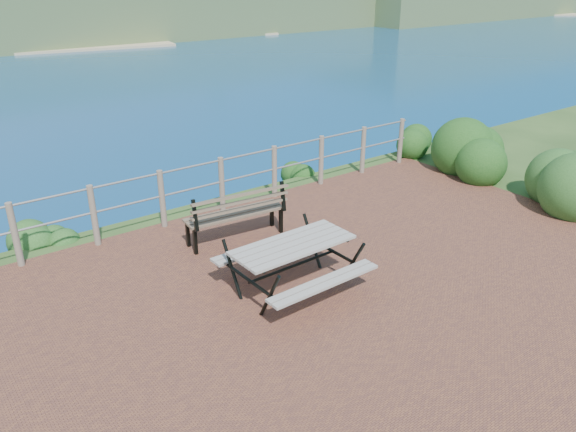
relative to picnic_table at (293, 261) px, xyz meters
name	(u,v)px	position (x,y,z in m)	size (l,w,h in m)	color
ground	(347,289)	(0.63, -0.41, -0.45)	(10.00, 7.00, 0.12)	brown
safety_railing	(222,182)	(0.63, 2.94, 0.12)	(9.40, 0.10, 1.00)	#6B5B4C
picnic_table	(293,261)	(0.00, 0.00, 0.00)	(1.67, 1.44, 0.70)	gray
park_bench	(235,206)	(0.20, 1.79, 0.16)	(1.66, 0.57, 0.92)	brown
shrub_right_front	(479,173)	(6.11, 1.42, -0.45)	(1.44, 1.44, 2.04)	#123C12
shrub_right_back	(570,209)	(5.80, -0.78, -0.45)	(1.37, 1.37, 1.94)	#254C1C
shrub_right_edge	(414,155)	(5.98, 3.16, -0.45)	(0.95, 0.95, 1.36)	#123C12
shrub_lip_west	(46,238)	(-2.25, 3.72, -0.45)	(0.74, 0.74, 0.47)	#254C1C
shrub_lip_east	(304,171)	(3.19, 3.81, -0.45)	(0.67, 0.67, 0.37)	#123C12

